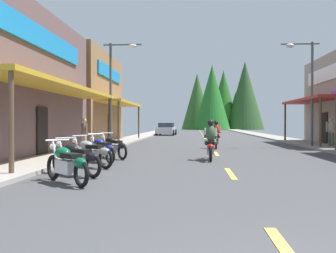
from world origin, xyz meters
The scene contains 18 objects.
ground centered at (0.00, 30.85, -0.05)m, with size 10.72×91.70×0.10m, color #424244.
sidewalk_left centered at (-6.40, 30.85, 0.06)m, with size 2.09×91.70×0.12m, color #9E9991.
sidewalk_right centered at (6.40, 30.85, 0.06)m, with size 2.09×91.70×0.12m, color gray.
centerline_dashes centered at (0.00, 36.01, 0.01)m, with size 0.16×69.85×0.01m.
storefront_left_far centered at (-11.65, 26.75, 3.33)m, with size 10.25×10.49×6.66m.
streetlamp_left centered at (-5.41, 19.46, 3.92)m, with size 2.18×0.30×5.97m.
streetlamp_right centered at (5.42, 20.50, 3.99)m, with size 2.18×0.30×6.09m.
motorcycle_parked_left_0 centered at (-4.05, 6.79, 0.49)m, with size 1.56×1.61×1.04m.
motorcycle_parked_left_1 centered at (-4.26, 8.17, 0.49)m, with size 1.79×1.34×1.04m.
motorcycle_parked_left_2 centered at (-4.38, 10.08, 0.49)m, with size 1.82×1.30×1.04m.
motorcycle_parked_left_3 centered at (-4.40, 11.65, 0.49)m, with size 1.43×1.73×1.04m.
motorcycle_parked_left_4 centered at (-4.30, 13.17, 0.49)m, with size 1.52×1.64×1.04m.
rider_cruising_lead centered at (-0.40, 12.78, 0.66)m, with size 0.60×2.14×1.57m.
rider_cruising_trailing centered at (0.21, 19.52, 0.66)m, with size 0.60×2.14×1.57m.
pedestrian_by_shop centered at (6.73, 20.19, 1.01)m, with size 0.53×0.38×1.73m.
pedestrian_waiting centered at (-6.35, 16.20, 0.96)m, with size 0.43×0.46×1.66m.
parked_car_curbside centered at (-4.16, 41.68, 0.69)m, with size 2.21×4.37×1.40m.
treeline_backdrop centered at (4.91, 76.94, 6.25)m, with size 16.73×13.70×13.79m.
Camera 1 is at (-1.04, -2.16, 1.46)m, focal length 41.20 mm.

